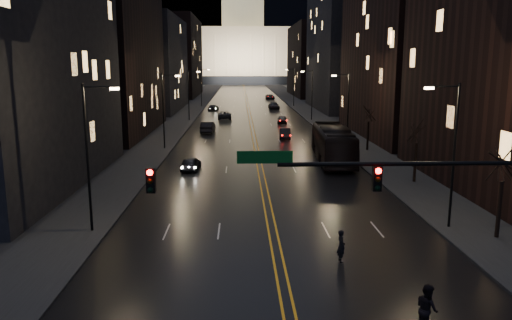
{
  "coord_description": "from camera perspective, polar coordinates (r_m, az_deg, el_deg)",
  "views": [
    {
      "loc": [
        -1.98,
        -19.27,
        10.13
      ],
      "look_at": [
        -0.96,
        11.61,
        4.14
      ],
      "focal_mm": 35.0,
      "sensor_mm": 36.0,
      "label": 1
    }
  ],
  "objects": [
    {
      "name": "pedestrian_b",
      "position": [
        20.78,
        18.97,
        -15.76
      ],
      "size": [
        0.69,
        1.04,
        1.97
      ],
      "primitive_type": "imported",
      "rotation": [
        0.0,
        0.0,
        1.75
      ],
      "color": "black",
      "rests_on": "ground"
    },
    {
      "name": "building_left_dist",
      "position": [
        160.41,
        -8.88,
        11.51
      ],
      "size": [
        12.0,
        40.0,
        24.0
      ],
      "primitive_type": "cube",
      "color": "black",
      "rests_on": "ground"
    },
    {
      "name": "road",
      "position": [
        149.63,
        -1.14,
        7.09
      ],
      "size": [
        20.0,
        320.0,
        0.02
      ],
      "primitive_type": "cube",
      "color": "black",
      "rests_on": "ground"
    },
    {
      "name": "tree_right_far",
      "position": [
        59.46,
        12.77,
        5.3
      ],
      "size": [
        2.4,
        2.4,
        6.65
      ],
      "color": "black",
      "rests_on": "ground"
    },
    {
      "name": "receding_car_c",
      "position": [
        113.08,
        2.05,
        6.22
      ],
      "size": [
        2.49,
        5.47,
        1.55
      ],
      "primitive_type": "imported",
      "rotation": [
        0.0,
        0.0,
        0.06
      ],
      "color": "black",
      "rests_on": "ground"
    },
    {
      "name": "building_left_far",
      "position": [
        112.88,
        -11.8,
        10.68
      ],
      "size": [
        12.0,
        34.0,
        20.0
      ],
      "primitive_type": "cube",
      "color": "black",
      "rests_on": "ground"
    },
    {
      "name": "sidewalk_right",
      "position": [
        150.46,
        4.24,
        7.12
      ],
      "size": [
        8.0,
        320.0,
        0.16
      ],
      "primitive_type": "cube",
      "color": "black",
      "rests_on": "ground"
    },
    {
      "name": "ground",
      "position": [
        21.86,
        3.68,
        -16.65
      ],
      "size": [
        900.0,
        900.0,
        0.0
      ],
      "primitive_type": "plane",
      "color": "black",
      "rests_on": "ground"
    },
    {
      "name": "traffic_signal",
      "position": [
        21.42,
        19.82,
        -3.26
      ],
      "size": [
        17.29,
        0.45,
        7.0
      ],
      "color": "black",
      "rests_on": "ground"
    },
    {
      "name": "oncoming_car_c",
      "position": [
        93.1,
        -3.6,
        5.16
      ],
      "size": [
        2.56,
        5.31,
        1.46
      ],
      "primitive_type": "imported",
      "rotation": [
        0.0,
        0.0,
        3.17
      ],
      "color": "black",
      "rests_on": "ground"
    },
    {
      "name": "building_right_mid",
      "position": [
        113.65,
        10.0,
        12.26
      ],
      "size": [
        12.0,
        34.0,
        26.0
      ],
      "primitive_type": "cube",
      "color": "black",
      "rests_on": "ground"
    },
    {
      "name": "tree_right_mid",
      "position": [
        44.26,
        17.94,
        3.17
      ],
      "size": [
        2.4,
        2.4,
        6.65
      ],
      "color": "black",
      "rests_on": "ground"
    },
    {
      "name": "pedestrian_a",
      "position": [
        26.5,
        9.71,
        -9.67
      ],
      "size": [
        0.51,
        0.68,
        1.72
      ],
      "primitive_type": "imported",
      "rotation": [
        0.0,
        0.0,
        1.73
      ],
      "color": "black",
      "rests_on": "ground"
    },
    {
      "name": "streetlamp_right_mid",
      "position": [
        60.84,
        10.31,
        6.04
      ],
      "size": [
        2.13,
        0.25,
        9.0
      ],
      "color": "black",
      "rests_on": "ground"
    },
    {
      "name": "capitol",
      "position": [
        269.37,
        -1.51,
        12.47
      ],
      "size": [
        90.0,
        50.0,
        58.5
      ],
      "color": "black",
      "rests_on": "ground"
    },
    {
      "name": "building_right_dist",
      "position": [
        160.92,
        6.44,
        11.22
      ],
      "size": [
        12.0,
        40.0,
        22.0
      ],
      "primitive_type": "cube",
      "color": "black",
      "rests_on": "ground"
    },
    {
      "name": "oncoming_car_a",
      "position": [
        48.39,
        -7.49,
        -0.37
      ],
      "size": [
        1.92,
        4.16,
        1.38
      ],
      "primitive_type": "imported",
      "rotation": [
        0.0,
        0.0,
        3.07
      ],
      "color": "black",
      "rests_on": "ground"
    },
    {
      "name": "streetlamp_right_far",
      "position": [
        90.32,
        6.31,
        7.71
      ],
      "size": [
        2.13,
        0.25,
        9.0
      ],
      "color": "black",
      "rests_on": "ground"
    },
    {
      "name": "streetlamp_left_near",
      "position": [
        30.99,
        -18.43,
        1.04
      ],
      "size": [
        2.13,
        0.25,
        9.0
      ],
      "color": "black",
      "rests_on": "ground"
    },
    {
      "name": "building_left_mid",
      "position": [
        75.8,
        -16.9,
        13.44
      ],
      "size": [
        12.0,
        30.0,
        28.0
      ],
      "primitive_type": "cube",
      "color": "black",
      "rests_on": "ground"
    },
    {
      "name": "streetlamp_left_far",
      "position": [
        89.85,
        -7.6,
        7.66
      ],
      "size": [
        2.13,
        0.25,
        9.0
      ],
      "color": "black",
      "rests_on": "ground"
    },
    {
      "name": "receding_car_b",
      "position": [
        85.68,
        3.02,
        4.64
      ],
      "size": [
        2.0,
        4.19,
        1.38
      ],
      "primitive_type": "imported",
      "rotation": [
        0.0,
        0.0,
        -0.09
      ],
      "color": "black",
      "rests_on": "ground"
    },
    {
      "name": "oncoming_car_b",
      "position": [
        74.44,
        -5.53,
        3.76
      ],
      "size": [
        2.02,
        5.2,
        1.69
      ],
      "primitive_type": "imported",
      "rotation": [
        0.0,
        0.0,
        3.09
      ],
      "color": "black",
      "rests_on": "ground"
    },
    {
      "name": "building_left_near",
      "position": [
        45.45,
        -27.16,
        10.89
      ],
      "size": [
        12.0,
        28.0,
        22.0
      ],
      "primitive_type": "cube",
      "color": "black",
      "rests_on": "ground"
    },
    {
      "name": "oncoming_car_d",
      "position": [
        109.21,
        -4.91,
        5.97
      ],
      "size": [
        2.41,
        4.87,
        1.36
      ],
      "primitive_type": "imported",
      "rotation": [
        0.0,
        0.0,
        3.03
      ],
      "color": "black",
      "rests_on": "ground"
    },
    {
      "name": "receding_car_d",
      "position": [
        144.74,
        1.61,
        7.24
      ],
      "size": [
        2.47,
        5.24,
        1.45
      ],
      "primitive_type": "imported",
      "rotation": [
        0.0,
        0.0,
        0.01
      ],
      "color": "black",
      "rests_on": "ground"
    },
    {
      "name": "streetlamp_left_dist",
      "position": [
        119.7,
        -6.19,
        8.5
      ],
      "size": [
        2.13,
        0.25,
        9.0
      ],
      "color": "black",
      "rests_on": "ground"
    },
    {
      "name": "streetlamp_right_near",
      "position": [
        32.34,
        21.45,
        1.24
      ],
      "size": [
        2.13,
        0.25,
        9.0
      ],
      "color": "black",
      "rests_on": "ground"
    },
    {
      "name": "sidewalk_left",
      "position": [
        150.09,
        -6.53,
        7.07
      ],
      "size": [
        8.0,
        320.0,
        0.16
      ],
      "primitive_type": "cube",
      "color": "black",
      "rests_on": "ground"
    },
    {
      "name": "center_line",
      "position": [
        149.62,
        -1.14,
        7.1
      ],
      "size": [
        0.62,
        320.0,
        0.01
      ],
      "primitive_type": "cube",
      "color": "orange",
      "rests_on": "road"
    },
    {
      "name": "streetlamp_right_dist",
      "position": [
        120.06,
        4.27,
        8.54
      ],
      "size": [
        2.13,
        0.25,
        9.0
      ],
      "color": "black",
      "rests_on": "ground"
    },
    {
      "name": "tree_right_near",
      "position": [
        31.61,
        26.44,
        -0.39
      ],
      "size": [
        2.4,
        2.4,
        6.65
      ],
      "color": "black",
      "rests_on": "ground"
    },
    {
      "name": "bus",
      "position": [
        52.64,
        8.77,
        1.83
      ],
      "size": [
        3.89,
        13.65,
        3.76
      ],
      "primitive_type": "imported",
      "rotation": [
        0.0,
        0.0,
        -0.05
      ],
      "color": "black",
      "rests_on": "ground"
    },
    {
      "name": "streetlamp_left_mid",
      "position": [
        60.14,
        -10.39,
        5.98
      ],
      "size": [
        2.13,
        0.25,
        9.0
      ],
      "color": "black",
      "rests_on": "ground"
    },
    {
      "name": "receding_car_a",
      "position": [
        68.47,
        3.33,
        3.04
      ],
      "size": [
        1.78,
        4.35,
        1.4
      ],
      "primitive_type": "imported",
      "rotation": [
        0.0,
        0.0,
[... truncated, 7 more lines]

